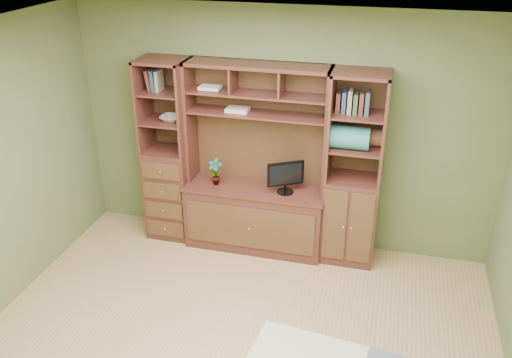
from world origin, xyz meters
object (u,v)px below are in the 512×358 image
(left_tower, at_px, (168,151))
(monitor, at_px, (286,172))
(center_hutch, at_px, (255,162))
(right_tower, at_px, (354,171))

(left_tower, bearing_deg, monitor, -3.21)
(left_tower, distance_m, monitor, 1.34)
(center_hutch, relative_size, monitor, 4.26)
(right_tower, relative_size, monitor, 4.26)
(right_tower, distance_m, monitor, 0.69)
(center_hutch, relative_size, right_tower, 1.00)
(left_tower, height_order, right_tower, same)
(center_hutch, distance_m, right_tower, 1.03)
(monitor, bearing_deg, left_tower, 146.69)
(monitor, bearing_deg, right_tower, -23.88)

